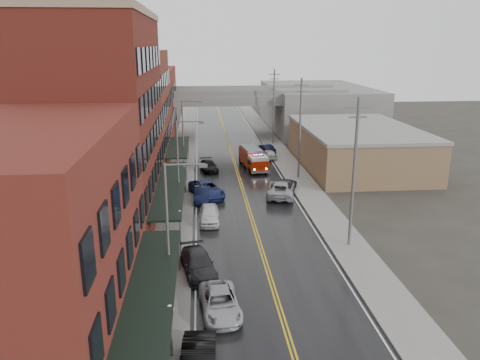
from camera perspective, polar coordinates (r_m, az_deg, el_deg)
road at (r=51.78m, az=0.43°, el=-1.47°), size 11.00×160.00×0.02m
sidewalk_left at (r=51.62m, az=-7.67°, el=-1.61°), size 3.00×160.00×0.15m
sidewalk_right at (r=52.92m, az=8.32°, el=-1.18°), size 3.00×160.00×0.15m
curb_left at (r=51.56m, az=-5.84°, el=-1.56°), size 0.30×160.00×0.15m
curb_right at (r=52.57m, az=6.57°, el=-1.23°), size 0.30×160.00×0.15m
brick_building_a at (r=26.54m, az=-23.75°, el=-6.86°), size 9.00×18.00×12.00m
brick_building_b at (r=43.51m, az=-16.48°, el=6.63°), size 9.00×20.00×18.00m
brick_building_c at (r=60.79m, az=-13.23°, el=8.01°), size 9.00×15.00×15.00m
brick_building_far at (r=78.19m, az=-11.41°, el=8.77°), size 9.00×20.00×12.00m
tan_building at (r=64.00m, az=14.01°, el=3.80°), size 14.00×22.00×5.00m
right_far_block at (r=92.68m, az=9.33°, el=8.76°), size 18.00×30.00×8.00m
awning_0 at (r=26.56m, az=-10.74°, el=-12.87°), size 2.60×16.00×3.09m
awning_1 at (r=44.09m, az=-8.44°, el=-0.79°), size 2.60×18.00×3.09m
awning_2 at (r=61.02m, az=-7.54°, el=4.02°), size 2.60×13.00×3.09m
globe_lamp_0 at (r=25.10m, az=-8.52°, el=-16.43°), size 0.44×0.44×3.12m
globe_lamp_1 at (r=37.64m, az=-7.32°, el=-4.86°), size 0.44×0.44×3.12m
globe_lamp_2 at (r=50.94m, az=-6.75°, el=0.81°), size 0.44×0.44×3.12m
street_lamp_0 at (r=29.16m, az=-8.38°, el=-5.25°), size 2.64×0.22×9.00m
street_lamp_1 at (r=44.42m, az=-7.27°, el=2.32°), size 2.64×0.22×9.00m
street_lamp_2 at (r=60.07m, az=-6.73°, el=5.99°), size 2.64×0.22×9.00m
utility_pole_0 at (r=37.33m, az=13.73°, el=1.07°), size 1.80×0.24×12.00m
utility_pole_1 at (r=56.19m, az=7.33°, el=6.42°), size 1.80×0.24×12.00m
utility_pole_2 at (r=75.64m, az=4.14°, el=9.03°), size 1.80×0.24×12.00m
overpass at (r=81.82m, az=-1.69°, el=9.39°), size 40.00×10.00×7.50m
fire_truck at (r=61.17m, az=1.62°, el=2.68°), size 3.67×7.44×2.62m
parked_car_left_2 at (r=29.38m, az=-2.45°, el=-14.70°), size 2.69×5.11×1.37m
parked_car_left_3 at (r=33.92m, az=-5.11°, el=-10.14°), size 3.03×5.42×1.49m
parked_car_left_4 at (r=43.01m, az=-3.78°, el=-4.22°), size 1.90×4.52×1.53m
parked_car_left_5 at (r=48.69m, az=-4.63°, el=-1.80°), size 1.74×4.50×1.46m
parked_car_left_6 at (r=50.19m, az=-4.09°, el=-1.14°), size 4.32×6.35×1.62m
parked_car_left_7 at (r=60.24m, az=-3.81°, el=1.70°), size 2.60×4.89×1.35m
parked_car_right_0 at (r=50.33m, az=5.01°, el=-1.08°), size 4.02×6.49×1.68m
parked_car_right_1 at (r=52.03m, az=5.67°, el=-0.65°), size 3.37×5.31×1.43m
parked_car_right_2 at (r=66.82m, az=3.47°, el=3.16°), size 2.38×4.17×1.34m
parked_car_right_3 at (r=70.01m, az=3.08°, el=3.81°), size 2.80×4.57×1.42m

